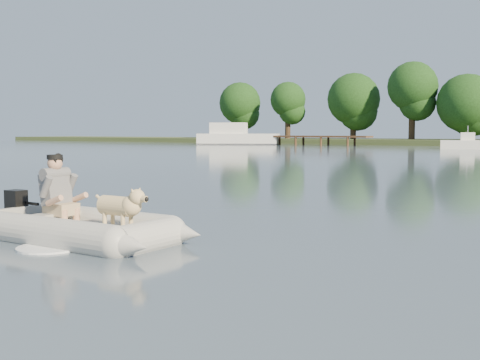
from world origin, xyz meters
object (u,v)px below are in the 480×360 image
Objects in this scene: cabin_cruiser at (238,134)px; motorboat at (470,138)px; dinghy at (84,202)px; dog at (118,209)px; dock at (291,140)px; man at (56,187)px.

motorboat is at bearing -31.09° from cabin_cruiser.
dinghy reaches higher than dog.
dog is at bearing -63.39° from dock.
motorboat is at bearing 97.26° from dog.
motorboat is (25.92, -3.46, -0.30)m from cabin_cruiser.
cabin_cruiser is at bearing 121.11° from man.
dinghy is at bearing -81.60° from cabin_cruiser.
man reaches higher than dinghy.
dock is 4.40× the size of dinghy.
motorboat is at bearing -13.27° from dock.
dock is 1.90× the size of cabin_cruiser.
dinghy is 0.60m from dog.
dinghy is at bearing -98.45° from motorboat.
cabin_cruiser is (-6.16, -1.20, 0.72)m from dock.
motorboat reaches higher than man.
cabin_cruiser is at bearing 122.12° from dog.
dock is at bearing 151.47° from motorboat.
cabin_cruiser is (-32.17, 50.71, 0.76)m from dog.
dinghy is (25.41, -51.96, 0.02)m from dock.
dock is at bearing 115.24° from man.
cabin_cruiser is at bearing -169.01° from dock.
dog is 60.06m from cabin_cruiser.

